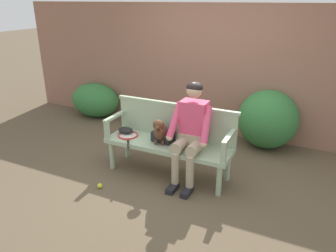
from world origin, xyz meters
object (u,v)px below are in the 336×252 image
at_px(sports_bag, 163,136).
at_px(tennis_ball, 100,186).
at_px(person_seated, 191,129).
at_px(tennis_racket, 128,136).
at_px(dog_on_bench, 160,131).
at_px(garden_bench, 168,147).
at_px(baseball_glove, 126,130).

relative_size(sports_bag, tennis_ball, 4.24).
height_order(person_seated, tennis_racket, person_seated).
xyz_separation_m(dog_on_bench, tennis_ball, (-0.55, -0.66, -0.62)).
bearing_deg(garden_bench, tennis_racket, -176.06).
bearing_deg(tennis_racket, person_seated, 1.53).
xyz_separation_m(baseball_glove, tennis_ball, (0.07, -0.77, -0.48)).
xyz_separation_m(baseball_glove, sports_bag, (0.61, -0.01, 0.03)).
height_order(baseball_glove, tennis_ball, baseball_glove).
bearing_deg(tennis_ball, person_seated, 35.65).
height_order(person_seated, dog_on_bench, person_seated).
bearing_deg(sports_bag, dog_on_bench, -91.19).
height_order(garden_bench, sports_bag, sports_bag).
distance_m(garden_bench, baseball_glove, 0.72).
bearing_deg(baseball_glove, tennis_racket, -42.62).
bearing_deg(dog_on_bench, sports_bag, 88.81).
xyz_separation_m(person_seated, sports_bag, (-0.43, 0.05, -0.20)).
relative_size(dog_on_bench, tennis_racket, 0.67).
relative_size(garden_bench, dog_on_bench, 4.71).
bearing_deg(tennis_ball, tennis_racket, 87.51).
xyz_separation_m(dog_on_bench, sports_bag, (0.00, 0.09, -0.12)).
xyz_separation_m(person_seated, tennis_racket, (-0.95, -0.03, -0.26)).
bearing_deg(tennis_ball, dog_on_bench, 50.58).
relative_size(tennis_racket, baseball_glove, 2.53).
relative_size(garden_bench, baseball_glove, 7.94).
distance_m(tennis_racket, baseball_glove, 0.14).
relative_size(dog_on_bench, sports_bag, 1.32).
distance_m(sports_bag, tennis_ball, 1.06).
height_order(person_seated, tennis_ball, person_seated).
relative_size(baseball_glove, sports_bag, 0.79).
relative_size(garden_bench, person_seated, 1.30).
bearing_deg(dog_on_bench, tennis_racket, 178.81).
relative_size(person_seated, baseball_glove, 6.10).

